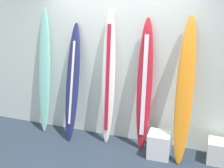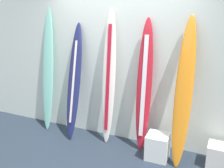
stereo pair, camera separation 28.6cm
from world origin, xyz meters
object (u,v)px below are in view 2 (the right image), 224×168
Objects in this scene: surfboard_navy at (74,82)px; surfboard_sunset at (184,92)px; surfboard_ivory at (109,79)px; surfboard_crimson at (144,87)px; surfboard_seafoam at (48,71)px; display_block_left at (158,146)px; display_block_center at (218,156)px.

surfboard_navy is 1.82m from surfboard_sunset.
surfboard_ivory reaches higher than surfboard_sunset.
surfboard_crimson is at bearing 3.66° from surfboard_navy.
surfboard_ivory is at bearing 7.74° from surfboard_navy.
surfboard_ivory is 1.06× the size of surfboard_crimson.
surfboard_seafoam reaches higher than surfboard_crimson.
surfboard_crimson is at bearing 145.53° from display_block_left.
display_block_left is (2.13, -0.21, -0.92)m from surfboard_seafoam.
display_block_center is at bearing -2.63° from surfboard_ivory.
surfboard_seafoam is at bearing 179.82° from surfboard_crimson.
surfboard_sunset reaches higher than display_block_center.
surfboard_seafoam is 2.43m from surfboard_sunset.
surfboard_seafoam is 3.12m from display_block_center.
surfboard_sunset is 0.92m from display_block_left.
display_block_center is (0.54, 0.04, -0.89)m from surfboard_sunset.
display_block_center is at bearing -1.55° from surfboard_seafoam.
display_block_left is (1.52, -0.13, -0.80)m from surfboard_navy.
surfboard_ivory is (0.61, 0.08, 0.11)m from surfboard_navy.
surfboard_sunset is 1.04m from display_block_center.
surfboard_ivory is at bearing 179.48° from surfboard_crimson.
surfboard_ivory is at bearing 174.48° from surfboard_sunset.
surfboard_crimson is at bearing 176.26° from display_block_center.
display_block_left is at bearing -5.73° from surfboard_seafoam.
surfboard_seafoam reaches higher than display_block_left.
surfboard_ivory is 1.30m from display_block_left.
surfboard_navy is at bearing 175.09° from display_block_left.
surfboard_seafoam is 1.01× the size of surfboard_ivory.
surfboard_seafoam is 6.66× the size of display_block_center.
surfboard_ivory is at bearing 177.37° from display_block_center.
surfboard_seafoam is at bearing 179.99° from surfboard_ivory.
surfboard_ivory is 6.57× the size of display_block_center.
surfboard_sunset reaches higher than display_block_left.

